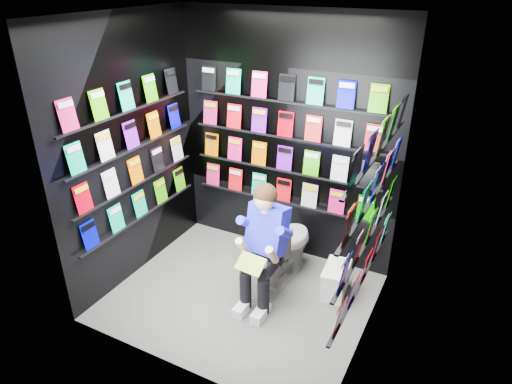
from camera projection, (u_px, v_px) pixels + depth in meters
The scene contains 14 objects.
floor at pixel (241, 296), 4.49m from camera, with size 2.40×2.40×0.00m, color #61615F.
ceiling at pixel (236, 15), 3.35m from camera, with size 2.40×2.40×0.00m, color white.
wall_back at pixel (286, 141), 4.72m from camera, with size 2.40×0.04×2.60m, color black.
wall_front at pixel (167, 229), 3.12m from camera, with size 2.40×0.04×2.60m, color black.
wall_left at pixel (131, 153), 4.41m from camera, with size 0.04×2.00×2.60m, color black.
wall_right at pixel (378, 206), 3.42m from camera, with size 0.04×2.00×2.60m, color black.
comics_back at pixel (285, 142), 4.69m from camera, with size 2.10×0.06×1.37m, color #EB1778, non-canonical shape.
comics_left at pixel (133, 153), 4.40m from camera, with size 0.06×1.70×1.37m, color #EB1778, non-canonical shape.
comics_right at pixel (374, 205), 3.43m from camera, with size 0.06×1.70×1.37m, color #EB1778, non-canonical shape.
toilet at pixel (284, 244), 4.67m from camera, with size 0.42×0.75×0.73m, color white.
longbox at pixel (335, 282), 4.47m from camera, with size 0.21×0.38×0.28m, color white.
longbox_lid at pixel (337, 269), 4.40m from camera, with size 0.23×0.40×0.03m, color white.
reader at pixel (268, 229), 4.20m from camera, with size 0.48×0.71×1.30m, color #2929EF, non-canonical shape.
held_comic at pixel (251, 264), 3.99m from camera, with size 0.26×0.01×0.18m, color green.
Camera 1 is at (1.78, -3.11, 2.90)m, focal length 32.00 mm.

